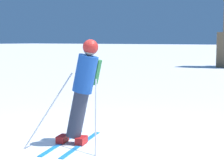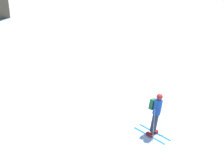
% 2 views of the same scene
% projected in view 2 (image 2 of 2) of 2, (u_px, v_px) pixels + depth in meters
% --- Properties ---
extents(ground_plane, '(300.00, 300.00, 0.00)m').
position_uv_depth(ground_plane, '(164.00, 130.00, 16.21)').
color(ground_plane, white).
extents(skier, '(1.24, 1.79, 1.85)m').
position_uv_depth(skier, '(156.00, 111.00, 15.64)').
color(skier, '#1E7AC6').
rests_on(skier, ground).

